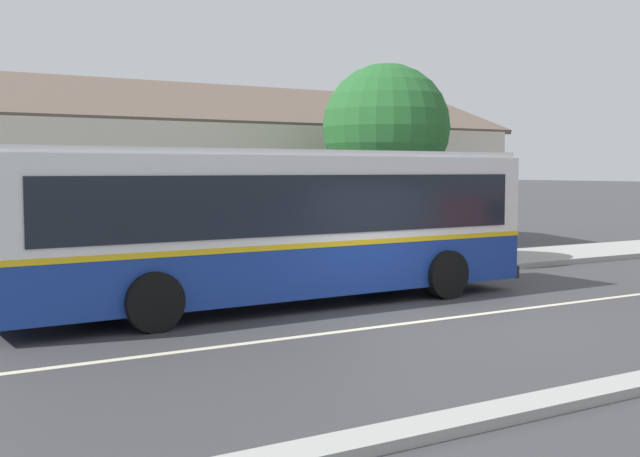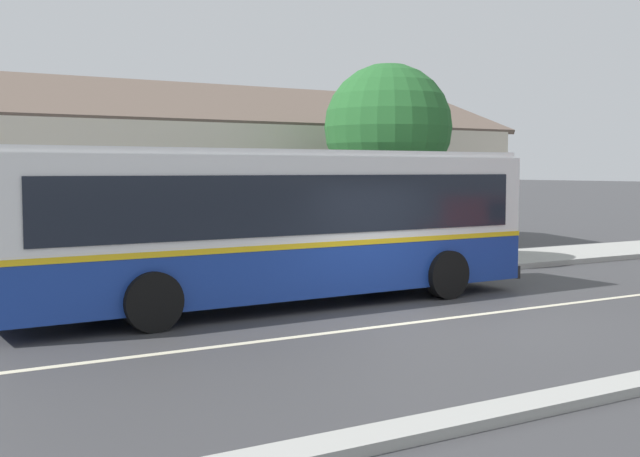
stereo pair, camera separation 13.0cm
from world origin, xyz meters
name	(u,v)px [view 1 (the left image)]	position (x,y,z in m)	size (l,w,h in m)	color
ground_plane	(427,321)	(0.00, 0.00, 0.00)	(300.00, 300.00, 0.00)	#38383A
sidewalk_far	(268,278)	(0.00, 6.00, 0.07)	(60.00, 3.00, 0.15)	#9E9E99
lane_divider_stripe	(427,321)	(0.00, 0.00, 0.00)	(60.00, 0.16, 0.01)	beige
community_building	(60,188)	(-2.90, 14.03, 2.10)	(28.58, 9.16, 6.55)	beige
transit_bus	(275,222)	(-1.46, 2.90, 1.63)	(11.00, 2.97, 3.03)	navy
street_tree_primary	(384,133)	(3.99, 6.79, 3.64)	(3.45, 3.45, 5.52)	#4C3828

